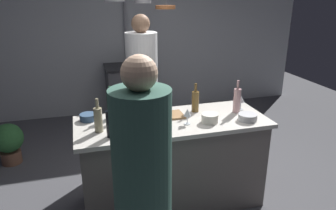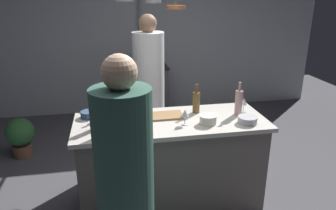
% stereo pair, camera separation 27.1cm
% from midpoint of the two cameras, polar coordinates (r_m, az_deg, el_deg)
% --- Properties ---
extents(ground_plane, '(9.00, 9.00, 0.00)m').
position_cam_midpoint_polar(ground_plane, '(3.45, -1.64, -16.70)').
color(ground_plane, '#4C4C51').
extents(back_wall, '(6.40, 0.16, 2.60)m').
position_cam_midpoint_polar(back_wall, '(5.64, -9.13, 11.84)').
color(back_wall, '#B2B7BC').
rests_on(back_wall, ground_plane).
extents(kitchen_island, '(1.80, 0.72, 0.90)m').
position_cam_midpoint_polar(kitchen_island, '(3.20, -1.71, -10.17)').
color(kitchen_island, slate).
rests_on(kitchen_island, ground_plane).
extents(stove_range, '(0.80, 0.64, 0.89)m').
position_cam_midpoint_polar(stove_range, '(5.43, -8.11, 2.36)').
color(stove_range, '#47474C').
rests_on(stove_range, ground_plane).
extents(chef, '(0.38, 0.38, 1.80)m').
position_cam_midpoint_polar(chef, '(3.98, -6.49, 1.83)').
color(chef, white).
rests_on(chef, ground_plane).
extents(guest_left, '(0.36, 0.36, 1.73)m').
position_cam_midpoint_polar(guest_left, '(2.13, -8.26, -16.37)').
color(guest_left, '#33594C').
rests_on(guest_left, ground_plane).
extents(overhead_pot_rack, '(0.91, 1.39, 2.17)m').
position_cam_midpoint_polar(overhead_pot_rack, '(4.67, -7.68, 15.18)').
color(overhead_pot_rack, gray).
rests_on(overhead_pot_rack, ground_plane).
extents(potted_plant, '(0.36, 0.36, 0.52)m').
position_cam_midpoint_polar(potted_plant, '(4.49, -28.08, -5.74)').
color(potted_plant, brown).
rests_on(potted_plant, ground_plane).
extents(cutting_board, '(0.32, 0.22, 0.02)m').
position_cam_midpoint_polar(cutting_board, '(3.09, -2.72, -1.94)').
color(cutting_board, '#997047').
rests_on(cutting_board, kitchen_island).
extents(pepper_mill, '(0.05, 0.05, 0.21)m').
position_cam_midpoint_polar(pepper_mill, '(3.01, -11.70, -1.03)').
color(pepper_mill, '#382319').
rests_on(pepper_mill, kitchen_island).
extents(wine_bottle_dark, '(0.07, 0.07, 0.31)m').
position_cam_midpoint_polar(wine_bottle_dark, '(2.70, -13.06, -3.22)').
color(wine_bottle_dark, black).
rests_on(wine_bottle_dark, kitchen_island).
extents(wine_bottle_green, '(0.07, 0.07, 0.31)m').
position_cam_midpoint_polar(wine_bottle_green, '(3.09, -12.60, -0.19)').
color(wine_bottle_green, '#193D23').
rests_on(wine_bottle_green, kitchen_island).
extents(wine_bottle_amber, '(0.07, 0.07, 0.29)m').
position_cam_midpoint_polar(wine_bottle_amber, '(3.18, 2.47, 0.67)').
color(wine_bottle_amber, brown).
rests_on(wine_bottle_amber, kitchen_island).
extents(wine_bottle_white, '(0.07, 0.07, 0.30)m').
position_cam_midpoint_polar(wine_bottle_white, '(2.82, -15.03, -2.52)').
color(wine_bottle_white, gray).
rests_on(wine_bottle_white, kitchen_island).
extents(wine_bottle_rose, '(0.07, 0.07, 0.33)m').
position_cam_midpoint_polar(wine_bottle_rose, '(3.20, 9.82, 0.85)').
color(wine_bottle_rose, '#B78C8E').
rests_on(wine_bottle_rose, kitchen_island).
extents(wine_glass_near_right_guest, '(0.07, 0.07, 0.15)m').
position_cam_midpoint_polar(wine_glass_near_right_guest, '(3.29, 10.61, 0.86)').
color(wine_glass_near_right_guest, silver).
rests_on(wine_glass_near_right_guest, kitchen_island).
extents(wine_glass_near_left_guest, '(0.07, 0.07, 0.15)m').
position_cam_midpoint_polar(wine_glass_near_left_guest, '(2.94, -8.19, -1.31)').
color(wine_glass_near_left_guest, silver).
rests_on(wine_glass_near_left_guest, kitchen_island).
extents(wine_glass_by_chef, '(0.07, 0.07, 0.15)m').
position_cam_midpoint_polar(wine_glass_by_chef, '(2.88, 0.80, -1.52)').
color(wine_glass_by_chef, silver).
rests_on(wine_glass_by_chef, kitchen_island).
extents(mixing_bowl_steel, '(0.18, 0.18, 0.06)m').
position_cam_midpoint_polar(mixing_bowl_steel, '(3.06, 11.54, -2.16)').
color(mixing_bowl_steel, '#B7B7BC').
rests_on(mixing_bowl_steel, kitchen_island).
extents(mixing_bowl_ceramic, '(0.15, 0.15, 0.08)m').
position_cam_midpoint_polar(mixing_bowl_ceramic, '(2.95, 4.84, -2.39)').
color(mixing_bowl_ceramic, silver).
rests_on(mixing_bowl_ceramic, kitchen_island).
extents(mixing_bowl_blue, '(0.15, 0.15, 0.06)m').
position_cam_midpoint_polar(mixing_bowl_blue, '(3.12, -16.47, -2.12)').
color(mixing_bowl_blue, '#334C6B').
rests_on(mixing_bowl_blue, kitchen_island).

